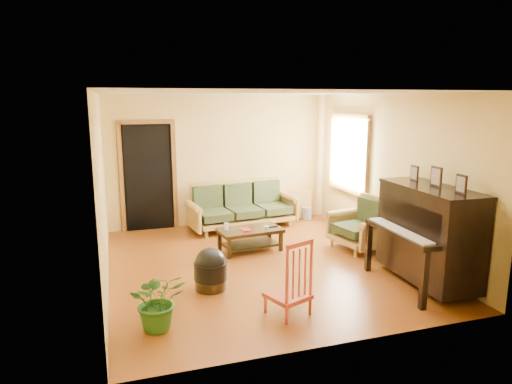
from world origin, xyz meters
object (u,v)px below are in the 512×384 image
object	(u,v)px
armchair	(359,223)
footstool	(211,274)
sofa	(243,206)
potted_plant	(158,300)
red_chair	(288,277)
coffee_table	(250,240)
piano	(428,236)
ceramic_crock	(307,213)

from	to	relation	value
armchair	footstool	bearing A→B (deg)	-173.37
sofa	footstool	world-z (taller)	sofa
armchair	potted_plant	bearing A→B (deg)	-164.37
armchair	potted_plant	distance (m)	3.95
potted_plant	red_chair	bearing A→B (deg)	-3.52
coffee_table	footstool	world-z (taller)	footstool
red_chair	piano	bearing A→B (deg)	-13.94
footstool	ceramic_crock	size ratio (longest dim) A/B	1.68
footstool	potted_plant	bearing A→B (deg)	-130.73
sofa	red_chair	xyz separation A→B (m)	(-0.53, -3.71, 0.01)
coffee_table	armchair	distance (m)	1.86
red_chair	armchair	bearing A→B (deg)	22.09
sofa	coffee_table	distance (m)	1.42
red_chair	sofa	bearing A→B (deg)	61.16
armchair	coffee_table	bearing A→B (deg)	154.09
piano	footstool	world-z (taller)	piano
armchair	red_chair	size ratio (longest dim) A/B	0.95
red_chair	potted_plant	bearing A→B (deg)	155.70
piano	armchair	bearing A→B (deg)	95.95
sofa	armchair	bearing A→B (deg)	-58.01
red_chair	potted_plant	size ratio (longest dim) A/B	1.38
sofa	potted_plant	bearing A→B (deg)	-126.62
potted_plant	ceramic_crock	bearing A→B (deg)	47.83
piano	potted_plant	distance (m)	3.65
sofa	piano	world-z (taller)	piano
armchair	ceramic_crock	xyz separation A→B (m)	(-0.04, 2.06, -0.31)
coffee_table	ceramic_crock	distance (m)	2.36
red_chair	potted_plant	world-z (taller)	red_chair
armchair	footstool	distance (m)	2.89
armchair	potted_plant	world-z (taller)	armchair
armchair	ceramic_crock	distance (m)	2.08
red_chair	ceramic_crock	distance (m)	4.43
coffee_table	ceramic_crock	xyz separation A→B (m)	(1.74, 1.59, -0.06)
sofa	red_chair	bearing A→B (deg)	-105.51
coffee_table	footstool	size ratio (longest dim) A/B	2.33
armchair	piano	distance (m)	1.65
armchair	ceramic_crock	size ratio (longest dim) A/B	3.35
sofa	armchair	world-z (taller)	sofa
armchair	ceramic_crock	world-z (taller)	armchair
coffee_table	footstool	bearing A→B (deg)	-125.51
sofa	armchair	size ratio (longest dim) A/B	2.37
potted_plant	piano	bearing A→B (deg)	2.59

